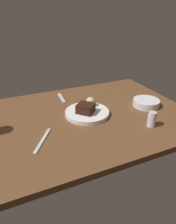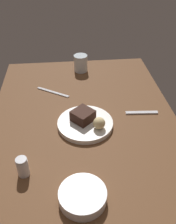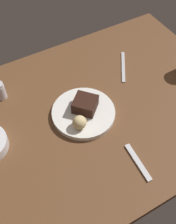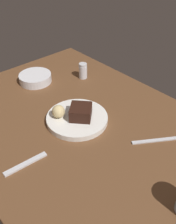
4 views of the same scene
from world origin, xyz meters
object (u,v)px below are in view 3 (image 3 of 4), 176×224
at_px(butter_knife, 123,67).
at_px(salt_shaker, 0,91).
at_px(chocolate_cake_slice, 85,104).
at_px(dessert_plate, 83,112).
at_px(bread_roll, 79,122).
at_px(dessert_spoon, 138,162).

bearing_deg(butter_knife, salt_shaker, 112.55).
bearing_deg(salt_shaker, chocolate_cake_slice, -42.13).
height_order(dessert_plate, salt_shaker, salt_shaker).
distance_m(bread_roll, salt_shaker, 0.35).
distance_m(chocolate_cake_slice, salt_shaker, 0.34).
bearing_deg(chocolate_cake_slice, dessert_spoon, -80.00).
xyz_separation_m(dessert_plate, bread_roll, (-0.05, -0.06, 0.04)).
bearing_deg(dessert_spoon, dessert_plate, 16.73).
height_order(bread_roll, butter_knife, bread_roll).
relative_size(bread_roll, butter_knife, 0.27).
height_order(dessert_plate, butter_knife, dessert_plate).
bearing_deg(salt_shaker, dessert_spoon, -59.16).
height_order(dessert_plate, bread_roll, bread_roll).
bearing_deg(bread_roll, dessert_plate, 52.06).
bearing_deg(butter_knife, bread_roll, 154.22).
height_order(dessert_plate, dessert_spoon, dessert_plate).
height_order(chocolate_cake_slice, salt_shaker, salt_shaker).
relative_size(bread_roll, dessert_spoon, 0.34).
xyz_separation_m(salt_shaker, dessert_spoon, (0.30, -0.51, -0.03)).
xyz_separation_m(dessert_plate, butter_knife, (0.28, 0.14, -0.01)).
relative_size(salt_shaker, butter_knife, 0.40).
distance_m(bread_roll, butter_knife, 0.38).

